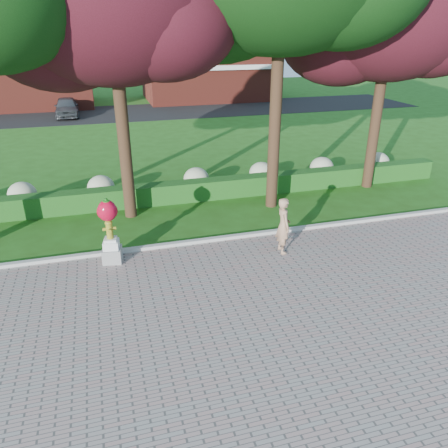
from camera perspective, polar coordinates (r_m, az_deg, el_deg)
ground at (r=11.99m, az=0.17°, el=-8.83°), size 100.00×100.00×0.00m
walkway at (r=9.08m, az=7.75°, el=-22.08°), size 40.00×14.00×0.04m
curb at (r=14.47m, az=-3.12°, el=-2.29°), size 40.00×0.18×0.15m
lawn_hedge at (r=17.96m, az=-6.05°, el=4.18°), size 24.00×0.70×0.80m
hydrangea_row at (r=18.93m, az=-4.91°, el=5.78°), size 20.10×1.10×0.99m
street at (r=38.30m, az=-11.89°, el=14.06°), size 50.00×8.00×0.02m
building_left at (r=44.33m, az=-26.67°, el=18.04°), size 14.00×8.00×7.00m
building_right at (r=45.07m, az=-2.18°, el=20.12°), size 12.00×8.00×6.40m
tree_mid_left at (r=15.74m, az=-15.01°, el=26.34°), size 8.25×7.04×10.69m
tree_far_right at (r=19.70m, az=20.56°, el=24.19°), size 7.88×6.72×10.21m
hydrant_sculpture at (r=13.30m, az=-14.74°, el=-0.64°), size 0.64×0.64×2.04m
woman at (r=13.64m, az=7.75°, el=-0.19°), size 0.46×0.68×1.81m
parked_car at (r=37.79m, az=-19.87°, el=14.19°), size 1.88×4.40×1.48m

